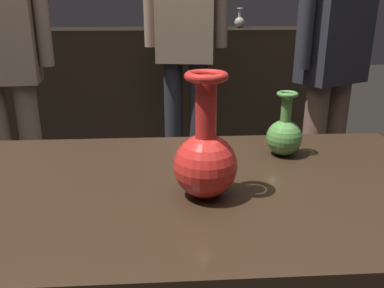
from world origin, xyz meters
TOP-DOWN VIEW (x-y plane):
  - back_display_shelf at (0.00, 2.20)m, footprint 2.60×0.40m
  - vase_centerpiece at (0.05, -0.06)m, footprint 0.13×0.13m
  - vase_tall_behind at (0.27, 0.16)m, footprint 0.09×0.09m
  - shelf_vase_right at (0.52, 2.25)m, footprint 0.07×0.07m
  - shelf_vase_far_right at (1.04, 2.25)m, footprint 0.13×0.13m
  - shelf_vase_far_left at (-1.04, 2.24)m, footprint 0.08×0.08m
  - visitor_near_left at (-0.80, 1.24)m, footprint 0.47×0.21m
  - visitor_center_back at (0.09, 1.56)m, footprint 0.46×0.23m
  - visitor_near_right at (0.76, 1.09)m, footprint 0.42×0.31m

SIDE VIEW (x-z plane):
  - back_display_shelf at x=0.00m, z-range 0.00..0.99m
  - vase_tall_behind at x=0.27m, z-range 0.77..0.93m
  - vase_centerpiece at x=0.05m, z-range 0.76..1.01m
  - visitor_near_left at x=-0.80m, z-range 0.14..1.74m
  - visitor_near_right at x=0.76m, z-range 0.15..1.78m
  - visitor_center_back at x=0.09m, z-range 0.16..1.86m
  - shelf_vase_right at x=0.52m, z-range 0.97..1.11m
  - shelf_vase_far_left at x=-1.04m, z-range 0.96..1.12m
  - shelf_vase_far_right at x=1.04m, z-range 1.01..1.12m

